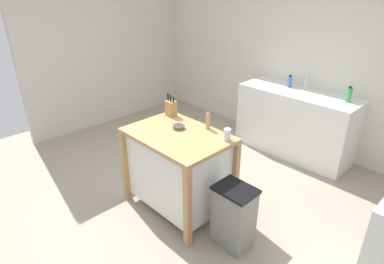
% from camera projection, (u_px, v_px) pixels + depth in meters
% --- Properties ---
extents(ground_plane, '(6.34, 6.34, 0.00)m').
position_uv_depth(ground_plane, '(177.00, 204.00, 3.59)').
color(ground_plane, gray).
rests_on(ground_plane, ground).
extents(wall_back, '(5.34, 0.10, 2.60)m').
position_uv_depth(wall_back, '(301.00, 57.00, 4.52)').
color(wall_back, beige).
rests_on(wall_back, ground).
extents(wall_left, '(0.10, 2.97, 2.60)m').
position_uv_depth(wall_left, '(109.00, 45.00, 5.32)').
color(wall_left, beige).
rests_on(wall_left, ground).
extents(kitchen_island, '(1.05, 0.73, 0.90)m').
position_uv_depth(kitchen_island, '(178.00, 167.00, 3.35)').
color(kitchen_island, '#AD7F4C').
rests_on(kitchen_island, ground).
extents(knife_block, '(0.11, 0.09, 0.25)m').
position_uv_depth(knife_block, '(171.00, 108.00, 3.57)').
color(knife_block, '#AD7F4C').
rests_on(knife_block, kitchen_island).
extents(bowl_ceramic_wide, '(0.12, 0.12, 0.04)m').
position_uv_depth(bowl_ceramic_wide, '(179.00, 127.00, 3.28)').
color(bowl_ceramic_wide, '#564C47').
rests_on(bowl_ceramic_wide, kitchen_island).
extents(drinking_cup, '(0.07, 0.07, 0.12)m').
position_uv_depth(drinking_cup, '(227.00, 135.00, 3.02)').
color(drinking_cup, silver).
rests_on(drinking_cup, kitchen_island).
extents(pepper_grinder, '(0.04, 0.04, 0.18)m').
position_uv_depth(pepper_grinder, '(208.00, 121.00, 3.25)').
color(pepper_grinder, tan).
rests_on(pepper_grinder, kitchen_island).
extents(trash_bin, '(0.36, 0.28, 0.63)m').
position_uv_depth(trash_bin, '(234.00, 216.00, 2.93)').
color(trash_bin, slate).
rests_on(trash_bin, ground).
extents(sink_counter, '(1.60, 0.60, 0.92)m').
position_uv_depth(sink_counter, '(295.00, 123.00, 4.51)').
color(sink_counter, silver).
rests_on(sink_counter, ground).
extents(sink_faucet, '(0.02, 0.02, 0.22)m').
position_uv_depth(sink_faucet, '(306.00, 82.00, 4.35)').
color(sink_faucet, '#B7BCC1').
rests_on(sink_faucet, sink_counter).
extents(bottle_dish_soap, '(0.06, 0.06, 0.17)m').
position_uv_depth(bottle_dish_soap, '(290.00, 81.00, 4.47)').
color(bottle_dish_soap, blue).
rests_on(bottle_dish_soap, sink_counter).
extents(bottle_hand_soap, '(0.07, 0.07, 0.20)m').
position_uv_depth(bottle_hand_soap, '(349.00, 95.00, 3.92)').
color(bottle_hand_soap, green).
rests_on(bottle_hand_soap, sink_counter).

